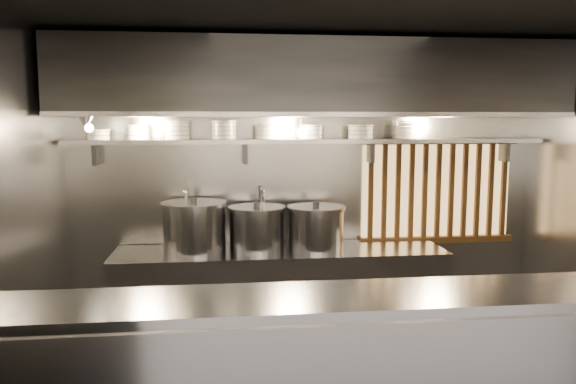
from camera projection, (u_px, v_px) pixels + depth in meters
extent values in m
plane|color=black|center=(341.00, 12.00, 3.79)|extent=(4.50, 4.50, 0.00)
plane|color=gray|center=(307.00, 190.00, 5.45)|extent=(4.50, 0.00, 4.50)
plane|color=gray|center=(5.00, 222.00, 3.71)|extent=(0.00, 3.00, 3.00)
cube|color=#A1A1A6|center=(374.00, 296.00, 3.07)|extent=(4.50, 0.56, 0.03)
cube|color=#A1A1A6|center=(280.00, 297.00, 5.17)|extent=(3.00, 0.70, 0.90)
cube|color=#A1A1A6|center=(310.00, 141.00, 5.21)|extent=(4.40, 0.34, 0.04)
cube|color=#2D2D30|center=(314.00, 80.00, 4.92)|extent=(4.40, 0.80, 0.65)
cube|color=#A1A1A6|center=(322.00, 114.00, 4.57)|extent=(4.40, 0.03, 0.04)
cube|color=#FBC171|center=(436.00, 190.00, 5.58)|extent=(1.50, 0.02, 0.92)
cube|color=brown|center=(440.00, 141.00, 5.47)|extent=(1.56, 0.06, 0.06)
cube|color=brown|center=(436.00, 240.00, 5.59)|extent=(1.56, 0.06, 0.06)
cube|color=brown|center=(371.00, 192.00, 5.45)|extent=(0.04, 0.04, 0.92)
cube|color=brown|center=(384.00, 192.00, 5.47)|extent=(0.04, 0.04, 0.92)
cube|color=brown|center=(398.00, 192.00, 5.49)|extent=(0.04, 0.04, 0.92)
cube|color=brown|center=(411.00, 191.00, 5.50)|extent=(0.04, 0.04, 0.92)
cube|color=brown|center=(425.00, 191.00, 5.52)|extent=(0.04, 0.04, 0.92)
cube|color=brown|center=(438.00, 191.00, 5.53)|extent=(0.04, 0.04, 0.92)
cube|color=brown|center=(451.00, 191.00, 5.55)|extent=(0.04, 0.04, 0.92)
cube|color=brown|center=(464.00, 191.00, 5.56)|extent=(0.04, 0.04, 0.92)
cube|color=brown|center=(478.00, 190.00, 5.58)|extent=(0.04, 0.04, 0.92)
cube|color=brown|center=(491.00, 190.00, 5.60)|extent=(0.04, 0.04, 0.92)
cube|color=brown|center=(503.00, 190.00, 5.61)|extent=(0.05, 0.04, 0.92)
cylinder|color=silver|center=(187.00, 214.00, 5.29)|extent=(0.03, 0.03, 0.48)
sphere|color=silver|center=(187.00, 189.00, 5.26)|extent=(0.04, 0.04, 0.04)
cylinder|color=silver|center=(186.00, 191.00, 5.13)|extent=(0.03, 0.26, 0.03)
sphere|color=silver|center=(185.00, 193.00, 5.00)|extent=(0.04, 0.04, 0.04)
cylinder|color=silver|center=(185.00, 200.00, 5.01)|extent=(0.03, 0.03, 0.14)
cylinder|color=silver|center=(261.00, 213.00, 5.37)|extent=(0.03, 0.03, 0.48)
sphere|color=silver|center=(261.00, 188.00, 5.34)|extent=(0.04, 0.04, 0.04)
cylinder|color=silver|center=(262.00, 190.00, 5.21)|extent=(0.03, 0.26, 0.03)
sphere|color=silver|center=(263.00, 192.00, 5.09)|extent=(0.04, 0.04, 0.04)
cylinder|color=silver|center=(263.00, 199.00, 5.10)|extent=(0.03, 0.03, 0.14)
cone|color=#A1A1A6|center=(86.00, 120.00, 4.50)|extent=(0.25, 0.27, 0.20)
sphere|color=#FFE0B2|center=(89.00, 128.00, 4.49)|extent=(0.07, 0.07, 0.07)
cylinder|color=#2D2D30|center=(88.00, 111.00, 4.59)|extent=(0.02, 0.22, 0.02)
cylinder|color=#2D2D30|center=(301.00, 124.00, 5.06)|extent=(0.01, 0.01, 0.12)
sphere|color=#FFE0B2|center=(301.00, 133.00, 5.07)|extent=(0.09, 0.09, 0.09)
cylinder|color=#A1A1A6|center=(194.00, 229.00, 5.02)|extent=(0.71, 0.71, 0.42)
cylinder|color=#A1A1A6|center=(194.00, 204.00, 4.99)|extent=(0.75, 0.75, 0.03)
cylinder|color=#2D2D30|center=(194.00, 200.00, 4.99)|extent=(0.06, 0.06, 0.04)
cylinder|color=#A1A1A6|center=(316.00, 229.00, 5.12)|extent=(0.61, 0.61, 0.37)
cylinder|color=#A1A1A6|center=(316.00, 208.00, 5.10)|extent=(0.65, 0.65, 0.03)
cylinder|color=#2D2D30|center=(316.00, 204.00, 5.09)|extent=(0.06, 0.06, 0.04)
cylinder|color=#A1A1A6|center=(257.00, 230.00, 5.10)|extent=(0.53, 0.53, 0.37)
cylinder|color=#A1A1A6|center=(257.00, 208.00, 5.07)|extent=(0.56, 0.56, 0.03)
cylinder|color=#2D2D30|center=(257.00, 204.00, 5.07)|extent=(0.06, 0.06, 0.04)
cylinder|color=white|center=(98.00, 137.00, 4.98)|extent=(0.19, 0.19, 0.03)
cylinder|color=white|center=(98.00, 133.00, 4.98)|extent=(0.19, 0.19, 0.03)
cylinder|color=white|center=(98.00, 130.00, 4.97)|extent=(0.21, 0.21, 0.01)
cylinder|color=white|center=(139.00, 137.00, 5.02)|extent=(0.19, 0.19, 0.03)
cylinder|color=white|center=(139.00, 133.00, 5.02)|extent=(0.19, 0.19, 0.03)
cylinder|color=white|center=(139.00, 129.00, 5.01)|extent=(0.19, 0.19, 0.03)
cylinder|color=white|center=(138.00, 126.00, 5.01)|extent=(0.21, 0.21, 0.01)
cylinder|color=white|center=(178.00, 137.00, 5.06)|extent=(0.22, 0.22, 0.03)
cylinder|color=white|center=(178.00, 133.00, 5.06)|extent=(0.22, 0.22, 0.03)
cylinder|color=white|center=(177.00, 129.00, 5.05)|extent=(0.22, 0.22, 0.03)
cylinder|color=white|center=(177.00, 125.00, 5.05)|extent=(0.22, 0.22, 0.03)
cylinder|color=white|center=(177.00, 121.00, 5.05)|extent=(0.24, 0.24, 0.01)
cylinder|color=white|center=(224.00, 137.00, 5.11)|extent=(0.22, 0.22, 0.03)
cylinder|color=white|center=(224.00, 133.00, 5.11)|extent=(0.22, 0.22, 0.03)
cylinder|color=white|center=(224.00, 129.00, 5.10)|extent=(0.22, 0.22, 0.03)
cylinder|color=white|center=(224.00, 124.00, 5.10)|extent=(0.22, 0.22, 0.03)
cylinder|color=white|center=(224.00, 121.00, 5.09)|extent=(0.24, 0.24, 0.01)
cylinder|color=white|center=(267.00, 137.00, 5.16)|extent=(0.22, 0.22, 0.03)
cylinder|color=white|center=(267.00, 133.00, 5.15)|extent=(0.22, 0.22, 0.03)
cylinder|color=white|center=(267.00, 129.00, 5.15)|extent=(0.22, 0.22, 0.03)
cylinder|color=white|center=(267.00, 126.00, 5.14)|extent=(0.24, 0.24, 0.01)
cylinder|color=white|center=(312.00, 137.00, 5.21)|extent=(0.22, 0.22, 0.03)
cylinder|color=white|center=(312.00, 133.00, 5.20)|extent=(0.22, 0.22, 0.03)
cylinder|color=white|center=(312.00, 129.00, 5.20)|extent=(0.22, 0.22, 0.03)
cylinder|color=white|center=(312.00, 126.00, 5.19)|extent=(0.24, 0.24, 0.01)
cylinder|color=white|center=(360.00, 137.00, 5.26)|extent=(0.23, 0.23, 0.03)
cylinder|color=white|center=(360.00, 133.00, 5.26)|extent=(0.23, 0.23, 0.03)
cylinder|color=white|center=(360.00, 128.00, 5.25)|extent=(0.23, 0.23, 0.03)
cylinder|color=white|center=(361.00, 125.00, 5.25)|extent=(0.24, 0.24, 0.01)
cylinder|color=white|center=(404.00, 136.00, 5.31)|extent=(0.23, 0.23, 0.03)
cylinder|color=white|center=(405.00, 132.00, 5.31)|extent=(0.23, 0.23, 0.03)
cylinder|color=white|center=(405.00, 128.00, 5.30)|extent=(0.23, 0.23, 0.03)
cylinder|color=white|center=(405.00, 124.00, 5.30)|extent=(0.23, 0.23, 0.03)
cylinder|color=white|center=(405.00, 121.00, 5.29)|extent=(0.25, 0.25, 0.01)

